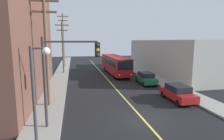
% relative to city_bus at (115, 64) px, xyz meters
% --- Properties ---
extents(ground_plane, '(120.00, 120.00, 0.00)m').
position_rel_city_bus_xyz_m(ground_plane, '(-2.20, -19.63, -1.82)').
color(ground_plane, black).
extents(sidewalk_left, '(2.50, 90.00, 0.15)m').
position_rel_city_bus_xyz_m(sidewalk_left, '(-9.45, -9.63, -1.74)').
color(sidewalk_left, gray).
rests_on(sidewalk_left, ground).
extents(sidewalk_right, '(2.50, 90.00, 0.15)m').
position_rel_city_bus_xyz_m(sidewalk_right, '(5.05, -9.63, -1.74)').
color(sidewalk_right, gray).
rests_on(sidewalk_right, ground).
extents(lane_stripe_center, '(0.16, 60.00, 0.01)m').
position_rel_city_bus_xyz_m(lane_stripe_center, '(-2.20, -4.63, -1.81)').
color(lane_stripe_center, '#D8CC4C').
rests_on(lane_stripe_center, ground).
extents(building_right_warehouse, '(12.00, 23.90, 6.02)m').
position_rel_city_bus_xyz_m(building_right_warehouse, '(12.30, -1.19, 1.19)').
color(building_right_warehouse, '#B2B2A8').
rests_on(building_right_warehouse, ground).
extents(city_bus, '(2.91, 12.22, 3.20)m').
position_rel_city_bus_xyz_m(city_bus, '(0.00, 0.00, 0.00)').
color(city_bus, maroon).
rests_on(city_bus, ground).
extents(parked_car_red, '(1.84, 4.41, 1.62)m').
position_rel_city_bus_xyz_m(parked_car_red, '(2.73, -16.08, -0.98)').
color(parked_car_red, maroon).
rests_on(parked_car_red, ground).
extents(parked_car_green, '(1.94, 4.46, 1.62)m').
position_rel_city_bus_xyz_m(parked_car_green, '(2.43, -8.48, -0.98)').
color(parked_car_green, '#196038').
rests_on(parked_car_green, ground).
extents(utility_pole_near, '(2.40, 0.28, 9.67)m').
position_rel_city_bus_xyz_m(utility_pole_near, '(-9.53, -15.19, 3.66)').
color(utility_pole_near, brown).
rests_on(utility_pole_near, sidewalk_left).
extents(utility_pole_mid, '(2.40, 0.28, 9.07)m').
position_rel_city_bus_xyz_m(utility_pole_mid, '(-9.06, 2.48, 3.35)').
color(utility_pole_mid, brown).
rests_on(utility_pole_mid, sidewalk_left).
extents(utility_pole_far, '(2.40, 0.28, 11.62)m').
position_rel_city_bus_xyz_m(utility_pole_far, '(-9.31, 11.24, 4.67)').
color(utility_pole_far, brown).
rests_on(utility_pole_far, sidewalk_left).
extents(traffic_signal_left_corner, '(3.75, 0.48, 6.00)m').
position_rel_city_bus_xyz_m(traffic_signal_left_corner, '(-7.61, -19.75, 2.49)').
color(traffic_signal_left_corner, '#2D2D33').
rests_on(traffic_signal_left_corner, sidewalk_left).
extents(street_lamp_left, '(0.98, 0.40, 5.50)m').
position_rel_city_bus_xyz_m(street_lamp_left, '(-9.03, -22.75, 1.92)').
color(street_lamp_left, '#38383D').
rests_on(street_lamp_left, sidewalk_left).
extents(fire_hydrant, '(0.44, 0.26, 0.84)m').
position_rel_city_bus_xyz_m(fire_hydrant, '(4.65, -14.59, -1.23)').
color(fire_hydrant, red).
rests_on(fire_hydrant, sidewalk_right).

